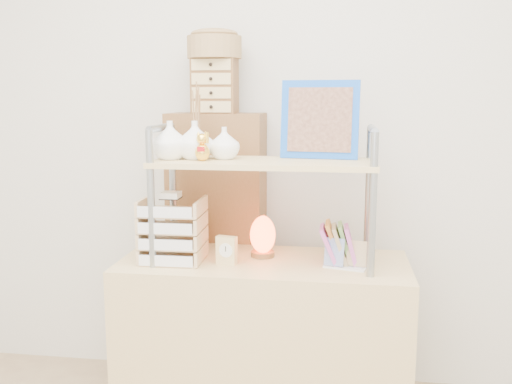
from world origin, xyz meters
TOP-DOWN VIEW (x-y plane):
  - desk at (0.00, 1.20)m, footprint 1.20×0.50m
  - cabinet at (-0.28, 1.57)m, footprint 0.45×0.25m
  - hutch at (-0.08, 1.21)m, footprint 0.91×0.34m
  - letter_tray at (-0.37, 1.14)m, footprint 0.24×0.23m
  - salt_lamp at (-0.01, 1.26)m, footprint 0.12×0.11m
  - desk_clock at (-0.14, 1.13)m, footprint 0.09×0.05m
  - postcard_stand at (0.33, 1.14)m, footprint 0.17×0.09m
  - drawer_chest at (-0.28, 1.55)m, footprint 0.20×0.16m
  - woven_basket at (-0.28, 1.55)m, footprint 0.25×0.25m

SIDE VIEW (x-z plane):
  - desk at x=0.00m, z-range 0.00..0.75m
  - cabinet at x=-0.28m, z-range 0.00..1.35m
  - postcard_stand at x=0.33m, z-range 0.72..0.84m
  - desk_clock at x=-0.14m, z-range 0.75..0.87m
  - salt_lamp at x=-0.01m, z-range 0.75..0.93m
  - letter_tray at x=-0.37m, z-range 0.72..1.01m
  - hutch at x=-0.08m, z-range 0.81..1.55m
  - drawer_chest at x=-0.28m, z-range 1.35..1.60m
  - woven_basket at x=-0.28m, z-range 1.60..1.70m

